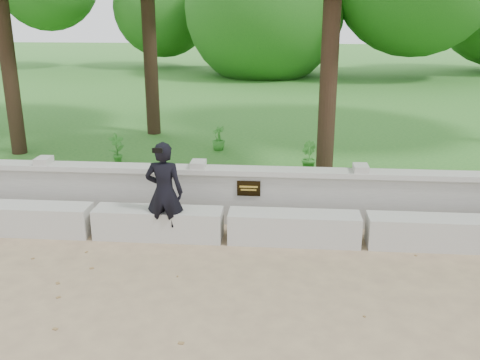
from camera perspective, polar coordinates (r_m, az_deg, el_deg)
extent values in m
plane|color=tan|center=(6.29, -3.54, -13.40)|extent=(80.00, 80.00, 0.00)
cube|color=#2D7228|center=(19.59, 2.45, 8.51)|extent=(40.00, 22.00, 0.25)
cube|color=beige|center=(8.72, -21.61, -3.88)|extent=(1.90, 0.45, 0.45)
cube|color=beige|center=(8.04, -8.68, -4.58)|extent=(1.90, 0.45, 0.45)
cube|color=beige|center=(7.83, 5.76, -5.09)|extent=(1.90, 0.45, 0.45)
cube|color=beige|center=(8.12, 20.07, -5.27)|extent=(1.90, 0.45, 0.45)
cube|color=#B4B2AA|center=(8.45, -1.04, -1.90)|extent=(12.50, 0.25, 0.82)
cube|color=beige|center=(8.31, -1.06, 1.03)|extent=(12.50, 0.35, 0.08)
cube|color=black|center=(8.23, 0.93, -0.90)|extent=(0.36, 0.02, 0.24)
imported|color=black|center=(7.74, -8.07, -1.32)|extent=(0.55, 0.37, 1.49)
cube|color=black|center=(7.26, -8.82, 3.13)|extent=(0.14, 0.02, 0.07)
cylinder|color=#382619|center=(12.34, -23.73, 13.36)|extent=(0.32, 0.32, 4.74)
cylinder|color=#382619|center=(13.49, -9.67, 15.29)|extent=(0.34, 0.34, 4.97)
cylinder|color=#382619|center=(9.48, 9.56, 13.04)|extent=(0.31, 0.31, 4.53)
imported|color=#3B8C2F|center=(11.15, -13.02, 3.30)|extent=(0.39, 0.37, 0.62)
imported|color=#3B8C2F|center=(10.28, 7.27, 2.41)|extent=(0.38, 0.42, 0.62)
imported|color=#3B8C2F|center=(11.94, -2.32, 4.49)|extent=(0.40, 0.40, 0.54)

